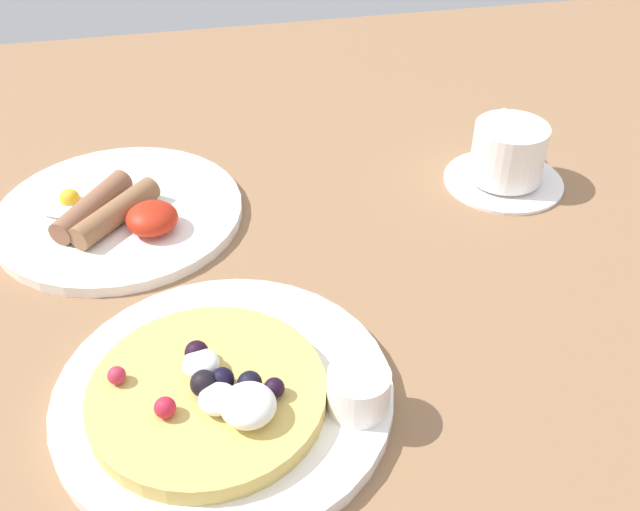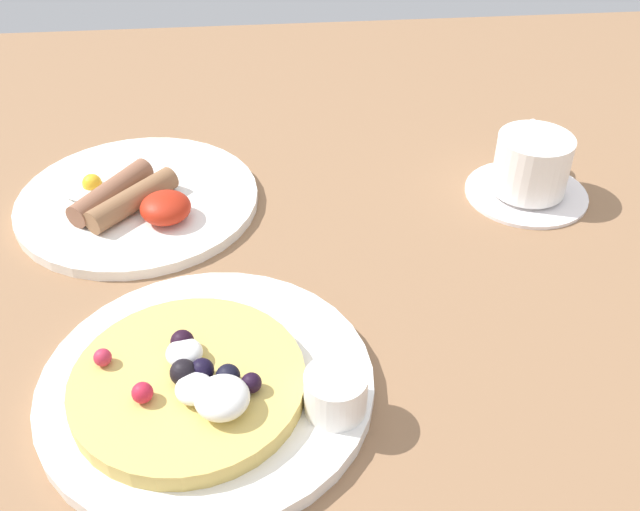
{
  "view_description": "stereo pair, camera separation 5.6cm",
  "coord_description": "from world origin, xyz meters",
  "px_view_note": "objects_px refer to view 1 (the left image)",
  "views": [
    {
      "loc": [
        -0.08,
        -0.47,
        0.42
      ],
      "look_at": [
        0.02,
        0.01,
        0.04
      ],
      "focal_mm": 41.02,
      "sensor_mm": 36.0,
      "label": 1
    },
    {
      "loc": [
        -0.03,
        -0.47,
        0.42
      ],
      "look_at": [
        0.02,
        0.01,
        0.04
      ],
      "focal_mm": 41.02,
      "sensor_mm": 36.0,
      "label": 2
    }
  ],
  "objects_px": {
    "pancake_plate": "(224,394)",
    "breakfast_plate": "(120,213)",
    "coffee_saucer": "(503,179)",
    "syrup_ramekin": "(359,390)",
    "coffee_cup": "(508,150)"
  },
  "relations": [
    {
      "from": "syrup_ramekin",
      "to": "breakfast_plate",
      "type": "relative_size",
      "value": 0.19
    },
    {
      "from": "breakfast_plate",
      "to": "coffee_saucer",
      "type": "relative_size",
      "value": 1.93
    },
    {
      "from": "breakfast_plate",
      "to": "syrup_ramekin",
      "type": "bearing_deg",
      "value": -59.96
    },
    {
      "from": "coffee_saucer",
      "to": "syrup_ramekin",
      "type": "bearing_deg",
      "value": -129.99
    },
    {
      "from": "pancake_plate",
      "to": "coffee_cup",
      "type": "bearing_deg",
      "value": 36.62
    },
    {
      "from": "syrup_ramekin",
      "to": "coffee_saucer",
      "type": "relative_size",
      "value": 0.36
    },
    {
      "from": "syrup_ramekin",
      "to": "coffee_saucer",
      "type": "distance_m",
      "value": 0.36
    },
    {
      "from": "pancake_plate",
      "to": "breakfast_plate",
      "type": "distance_m",
      "value": 0.27
    },
    {
      "from": "coffee_saucer",
      "to": "coffee_cup",
      "type": "xyz_separation_m",
      "value": [
        0.0,
        0.0,
        0.03
      ]
    },
    {
      "from": "pancake_plate",
      "to": "syrup_ramekin",
      "type": "xyz_separation_m",
      "value": [
        0.09,
        -0.04,
        0.02
      ]
    },
    {
      "from": "pancake_plate",
      "to": "syrup_ramekin",
      "type": "distance_m",
      "value": 0.1
    },
    {
      "from": "breakfast_plate",
      "to": "coffee_cup",
      "type": "height_order",
      "value": "coffee_cup"
    },
    {
      "from": "breakfast_plate",
      "to": "coffee_saucer",
      "type": "height_order",
      "value": "breakfast_plate"
    },
    {
      "from": "pancake_plate",
      "to": "coffee_saucer",
      "type": "bearing_deg",
      "value": 36.47
    },
    {
      "from": "breakfast_plate",
      "to": "coffee_cup",
      "type": "xyz_separation_m",
      "value": [
        0.4,
        -0.02,
        0.03
      ]
    }
  ]
}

